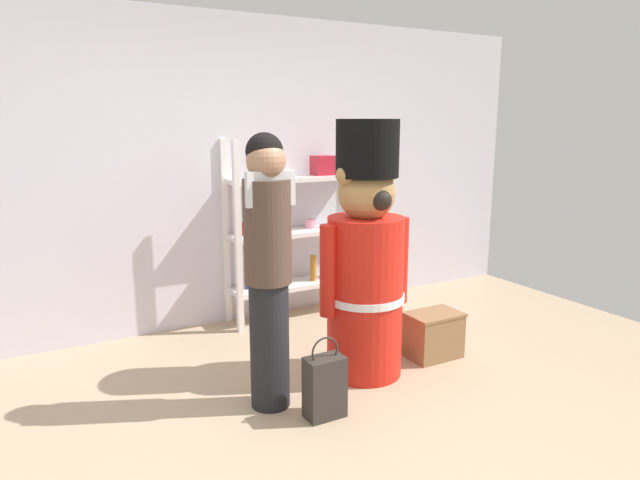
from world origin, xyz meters
name	(u,v)px	position (x,y,z in m)	size (l,w,h in m)	color
ground_plane	(350,438)	(0.00, 0.00, 0.00)	(6.40, 6.40, 0.00)	tan
back_wall	(213,173)	(0.00, 2.20, 1.30)	(6.40, 0.12, 2.60)	silver
merchandise_shelf	(297,225)	(0.68, 1.98, 0.83)	(1.26, 0.35, 1.59)	white
teddy_bear_guard	(366,262)	(0.53, 0.67, 0.80)	(0.69, 0.54, 1.75)	red
person_shopper	(268,262)	(-0.23, 0.56, 0.92)	(0.30, 0.28, 1.67)	black
shopping_bag	(325,386)	(-0.01, 0.27, 0.19)	(0.23, 0.15, 0.50)	#332D28
display_crate	(433,335)	(1.13, 0.64, 0.17)	(0.40, 0.28, 0.34)	olive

